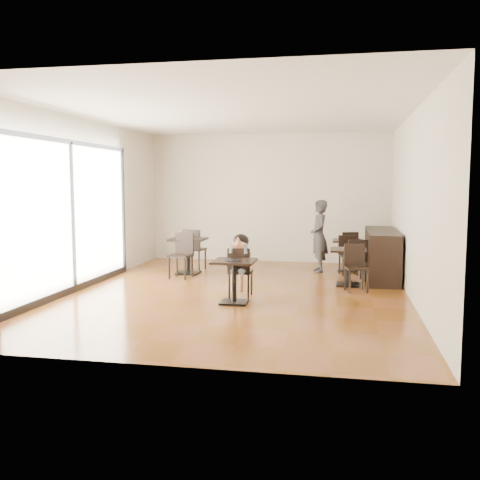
% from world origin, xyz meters
% --- Properties ---
extents(floor, '(6.00, 8.00, 0.01)m').
position_xyz_m(floor, '(0.00, 0.00, 0.00)').
color(floor, brown).
rests_on(floor, ground).
extents(ceiling, '(6.00, 8.00, 0.01)m').
position_xyz_m(ceiling, '(0.00, 0.00, 3.20)').
color(ceiling, white).
rests_on(ceiling, floor).
extents(wall_back, '(6.00, 0.01, 3.20)m').
position_xyz_m(wall_back, '(0.00, 4.00, 1.60)').
color(wall_back, silver).
rests_on(wall_back, floor).
extents(wall_front, '(6.00, 0.01, 3.20)m').
position_xyz_m(wall_front, '(0.00, -4.00, 1.60)').
color(wall_front, silver).
rests_on(wall_front, floor).
extents(wall_left, '(0.01, 8.00, 3.20)m').
position_xyz_m(wall_left, '(-3.00, 0.00, 1.60)').
color(wall_left, silver).
rests_on(wall_left, floor).
extents(wall_right, '(0.01, 8.00, 3.20)m').
position_xyz_m(wall_right, '(3.00, 0.00, 1.60)').
color(wall_right, silver).
rests_on(wall_right, floor).
extents(storefront_window, '(0.04, 4.50, 2.60)m').
position_xyz_m(storefront_window, '(-2.97, -0.50, 1.40)').
color(storefront_window, white).
rests_on(storefront_window, floor).
extents(child_table, '(0.68, 0.68, 0.72)m').
position_xyz_m(child_table, '(0.11, -0.89, 0.36)').
color(child_table, black).
rests_on(child_table, floor).
extents(child_chair, '(0.39, 0.39, 0.87)m').
position_xyz_m(child_chair, '(0.11, -0.34, 0.43)').
color(child_chair, black).
rests_on(child_chair, floor).
extents(child, '(0.39, 0.55, 1.09)m').
position_xyz_m(child, '(0.11, -0.34, 0.55)').
color(child, gray).
rests_on(child, child_chair).
extents(plate, '(0.24, 0.24, 0.01)m').
position_xyz_m(plate, '(0.11, -0.99, 0.73)').
color(plate, black).
rests_on(plate, child_table).
extents(pizza_slice, '(0.25, 0.19, 0.06)m').
position_xyz_m(pizza_slice, '(0.11, -0.53, 0.95)').
color(pizza_slice, '#E2B97D').
rests_on(pizza_slice, child).
extents(adult_patron, '(0.51, 0.66, 1.61)m').
position_xyz_m(adult_patron, '(1.34, 2.56, 0.80)').
color(adult_patron, '#36363B').
rests_on(adult_patron, floor).
extents(cafe_table_mid, '(0.82, 0.82, 0.71)m').
position_xyz_m(cafe_table_mid, '(1.96, 1.04, 0.36)').
color(cafe_table_mid, black).
rests_on(cafe_table_mid, floor).
extents(cafe_table_left, '(0.84, 0.84, 0.78)m').
position_xyz_m(cafe_table_left, '(-1.46, 1.78, 0.39)').
color(cafe_table_left, black).
rests_on(cafe_table_left, floor).
extents(cafe_table_back, '(0.80, 0.80, 0.70)m').
position_xyz_m(cafe_table_back, '(1.97, 2.86, 0.35)').
color(cafe_table_back, black).
rests_on(cafe_table_back, floor).
extents(chair_mid_a, '(0.47, 0.47, 0.86)m').
position_xyz_m(chair_mid_a, '(2.11, 1.59, 0.43)').
color(chair_mid_a, black).
rests_on(chair_mid_a, floor).
extents(chair_mid_b, '(0.47, 0.47, 0.86)m').
position_xyz_m(chair_mid_b, '(2.11, 0.49, 0.43)').
color(chair_mid_b, black).
rests_on(chair_mid_b, floor).
extents(chair_left_a, '(0.48, 0.48, 0.94)m').
position_xyz_m(chair_left_a, '(-1.46, 2.33, 0.47)').
color(chair_left_a, black).
rests_on(chair_left_a, floor).
extents(chair_left_b, '(0.48, 0.48, 0.94)m').
position_xyz_m(chair_left_b, '(-1.46, 1.23, 0.47)').
color(chair_left_b, black).
rests_on(chair_left_b, floor).
extents(chair_back_a, '(0.46, 0.46, 0.84)m').
position_xyz_m(chair_back_a, '(1.99, 3.41, 0.42)').
color(chair_back_a, black).
rests_on(chair_back_a, floor).
extents(chair_back_b, '(0.46, 0.46, 0.84)m').
position_xyz_m(chair_back_b, '(1.99, 2.31, 0.42)').
color(chair_back_b, black).
rests_on(chair_back_b, floor).
extents(service_counter, '(0.60, 2.40, 1.00)m').
position_xyz_m(service_counter, '(2.65, 2.00, 0.50)').
color(service_counter, black).
rests_on(service_counter, floor).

